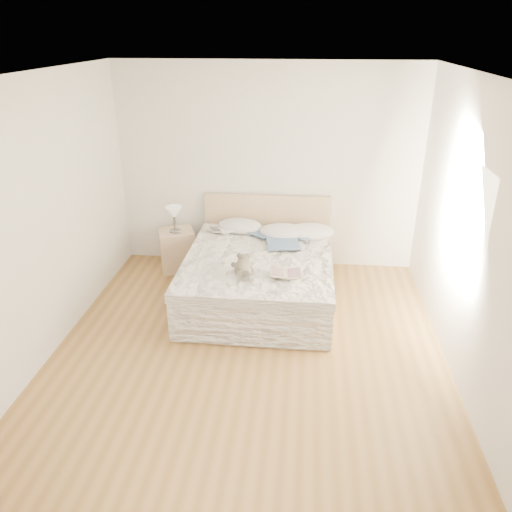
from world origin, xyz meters
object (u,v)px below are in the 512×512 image
object	(u,v)px
photo_book	(221,230)
childrens_book	(286,273)
table_lamp	(174,214)
teddy_bear	(242,271)
bed	(259,275)
nightstand	(177,250)

from	to	relation	value
photo_book	childrens_book	xyz separation A→B (m)	(0.91, -1.16, 0.00)
table_lamp	childrens_book	xyz separation A→B (m)	(1.54, -1.24, -0.18)
teddy_bear	table_lamp	bearing A→B (deg)	121.13
bed	table_lamp	world-z (taller)	bed
table_lamp	teddy_bear	world-z (taller)	table_lamp
nightstand	photo_book	bearing A→B (deg)	-8.90
table_lamp	teddy_bear	size ratio (longest dim) A/B	1.15
photo_book	teddy_bear	distance (m)	1.28
nightstand	table_lamp	world-z (taller)	table_lamp
bed	photo_book	distance (m)	0.88
table_lamp	childrens_book	distance (m)	1.99
photo_book	teddy_bear	size ratio (longest dim) A/B	0.99
table_lamp	photo_book	size ratio (longest dim) A/B	1.16
teddy_bear	bed	bearing A→B (deg)	69.54
table_lamp	teddy_bear	xyz separation A→B (m)	(1.07, -1.28, -0.16)
teddy_bear	photo_book	bearing A→B (deg)	101.27
photo_book	childrens_book	bearing A→B (deg)	-82.51
table_lamp	childrens_book	size ratio (longest dim) A/B	0.97
nightstand	table_lamp	xyz separation A→B (m)	(-0.00, -0.02, 0.53)
photo_book	teddy_bear	world-z (taller)	teddy_bear
nightstand	bed	bearing A→B (deg)	-29.83
photo_book	childrens_book	size ratio (longest dim) A/B	0.84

